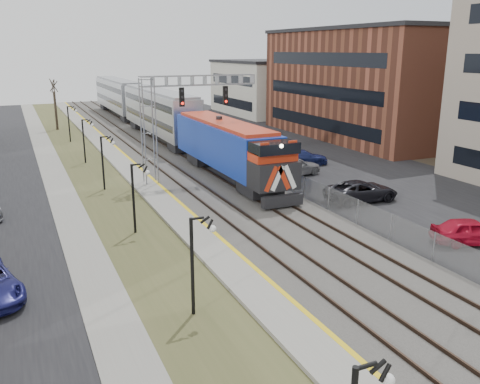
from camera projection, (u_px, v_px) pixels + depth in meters
sidewalk at (54, 173)px, 42.34m from camera, size 2.00×120.00×0.08m
grass_median at (91, 170)px, 43.52m from camera, size 4.00×120.00×0.06m
platform at (125, 166)px, 44.67m from camera, size 2.00×120.00×0.24m
ballast_bed at (180, 161)px, 46.64m from camera, size 8.00×120.00×0.20m
parking_lot at (293, 152)px, 51.38m from camera, size 16.00×120.00×0.04m
platform_edge at (135, 164)px, 44.98m from camera, size 0.24×120.00×0.01m
track_near at (159, 161)px, 45.81m from camera, size 1.58×120.00×0.15m
track_far at (195, 158)px, 47.19m from camera, size 1.58×120.00×0.15m
train at (150, 111)px, 60.64m from camera, size 3.00×63.05×5.33m
signal_gantry at (170, 111)px, 37.91m from camera, size 9.00×1.07×8.15m
lampposts at (132, 198)px, 28.30m from camera, size 0.14×62.14×4.00m
fence at (222, 150)px, 48.10m from camera, size 0.04×120.00×1.60m
buildings_east at (433, 87)px, 51.82m from camera, size 16.00×76.00×15.00m
car_lot_a at (471, 232)px, 26.80m from camera, size 4.42×3.04×1.40m
car_lot_c at (361, 191)px, 34.43m from camera, size 5.16×2.53×1.41m
car_lot_d at (303, 157)px, 45.54m from camera, size 4.83×3.23×1.30m
car_lot_e at (294, 167)px, 41.22m from camera, size 5.02×2.91×1.60m
car_lot_f at (270, 149)px, 48.45m from camera, size 5.10×3.49×1.59m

